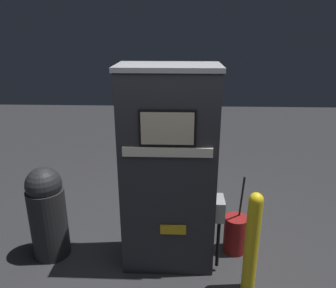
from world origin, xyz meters
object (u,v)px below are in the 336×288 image
Objects in this scene: safety_bollard at (252,241)px; trash_bin at (47,212)px; gas_pump at (169,171)px; squeegee_bucket at (235,234)px.

safety_bollard reaches higher than trash_bin.
gas_pump is 1.02m from squeegee_bucket.
squeegee_bucket is at bearing 11.73° from gas_pump.
safety_bollard is (0.71, -0.39, -0.46)m from gas_pump.
gas_pump is at bearing -168.27° from squeegee_bucket.
squeegee_bucket is (1.87, 0.12, -0.29)m from trash_bin.
gas_pump is 2.00× the size of trash_bin.
squeegee_bucket is at bearing 3.60° from trash_bin.
trash_bin is at bearing 178.91° from gas_pump.
safety_bollard is at bearing -12.26° from trash_bin.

